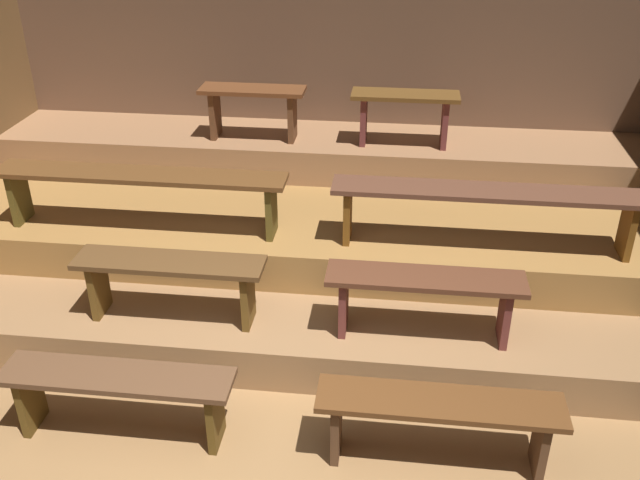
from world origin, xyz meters
name	(u,v)px	position (x,y,z in m)	size (l,w,h in m)	color
ground	(307,324)	(0.00, 2.06, -0.04)	(6.98, 4.92, 0.08)	olive
wall_back	(335,94)	(0.00, 4.15, 1.23)	(6.98, 0.06, 2.46)	brown
platform_lower	(316,265)	(0.00, 2.65, 0.16)	(6.18, 2.95, 0.32)	olive
platform_middle	(321,213)	(0.00, 3.03, 0.48)	(6.18, 2.19, 0.32)	olive
platform_upper	(329,153)	(0.00, 3.68, 0.80)	(6.18, 0.89, 0.32)	#986A46
bench_floor_left	(118,388)	(-0.98, 0.67, 0.36)	(1.45, 0.32, 0.47)	brown
bench_floor_right	(439,415)	(0.98, 0.67, 0.36)	(1.45, 0.32, 0.47)	#593318
bench_lower_left	(170,274)	(-0.88, 1.53, 0.68)	(1.33, 0.32, 0.47)	brown
bench_lower_right	(425,291)	(0.88, 1.53, 0.68)	(1.33, 0.32, 0.47)	#57301E
bench_middle_left	(140,183)	(-1.33, 2.27, 1.03)	(2.30, 0.32, 0.47)	brown
bench_middle_right	(487,200)	(1.33, 2.27, 1.03)	(2.30, 0.32, 0.47)	brown
bench_upper_left	(253,103)	(-0.69, 3.56, 1.30)	(0.95, 0.32, 0.47)	brown
bench_upper_right	(405,108)	(0.69, 3.56, 1.30)	(0.95, 0.32, 0.47)	brown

